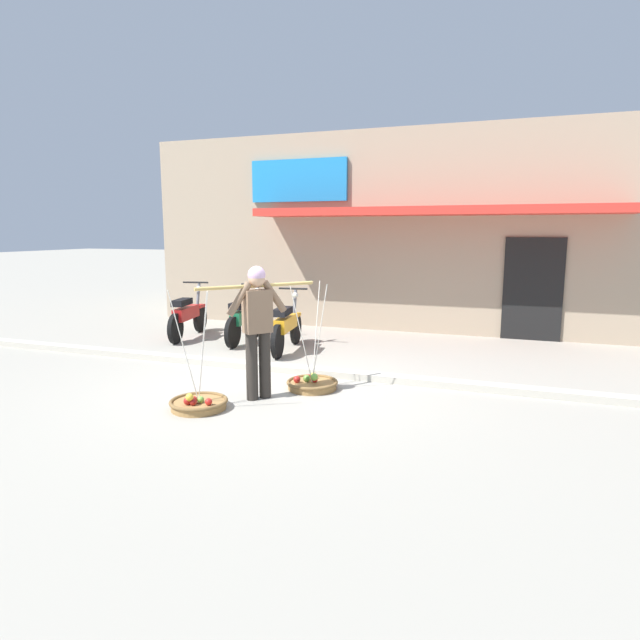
# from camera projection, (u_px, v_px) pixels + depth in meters

# --- Properties ---
(ground_plane) EXTENTS (90.00, 90.00, 0.00)m
(ground_plane) POSITION_uv_depth(u_px,v_px,m) (278.00, 385.00, 7.46)
(ground_plane) COLOR #9E998C
(sidewalk_curb) EXTENTS (20.00, 0.24, 0.10)m
(sidewalk_curb) POSITION_uv_depth(u_px,v_px,m) (297.00, 370.00, 8.11)
(sidewalk_curb) COLOR #BAB4A5
(sidewalk_curb) RESTS_ON ground
(fruit_vendor) EXTENTS (1.03, 1.27, 1.70)m
(fruit_vendor) POSITION_uv_depth(u_px,v_px,m) (258.00, 323.00, 6.73)
(fruit_vendor) COLOR #2D2823
(fruit_vendor) RESTS_ON ground
(fruit_basket_left_side) EXTENTS (0.70, 0.70, 1.45)m
(fruit_basket_left_side) POSITION_uv_depth(u_px,v_px,m) (198.00, 403.00, 6.46)
(fruit_basket_left_side) COLOR #9E7542
(fruit_basket_left_side) RESTS_ON ground
(fruit_basket_right_side) EXTENTS (0.70, 0.70, 1.45)m
(fruit_basket_right_side) POSITION_uv_depth(u_px,v_px,m) (312.00, 383.00, 7.29)
(fruit_basket_right_side) COLOR #9E7542
(fruit_basket_right_side) RESTS_ON ground
(motorcycle_nearest_shop) EXTENTS (0.56, 1.80, 1.09)m
(motorcycle_nearest_shop) POSITION_uv_depth(u_px,v_px,m) (187.00, 315.00, 10.71)
(motorcycle_nearest_shop) COLOR black
(motorcycle_nearest_shop) RESTS_ON ground
(motorcycle_second_in_row) EXTENTS (0.54, 1.82, 1.09)m
(motorcycle_second_in_row) POSITION_uv_depth(u_px,v_px,m) (245.00, 319.00, 10.31)
(motorcycle_second_in_row) COLOR black
(motorcycle_second_in_row) RESTS_ON ground
(motorcycle_third_in_row) EXTENTS (0.54, 1.81, 1.09)m
(motorcycle_third_in_row) POSITION_uv_depth(u_px,v_px,m) (287.00, 326.00, 9.52)
(motorcycle_third_in_row) COLOR black
(motorcycle_third_in_row) RESTS_ON ground
(storefront_building) EXTENTS (13.00, 6.00, 4.20)m
(storefront_building) POSITION_uv_depth(u_px,v_px,m) (448.00, 232.00, 13.20)
(storefront_building) COLOR tan
(storefront_building) RESTS_ON ground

